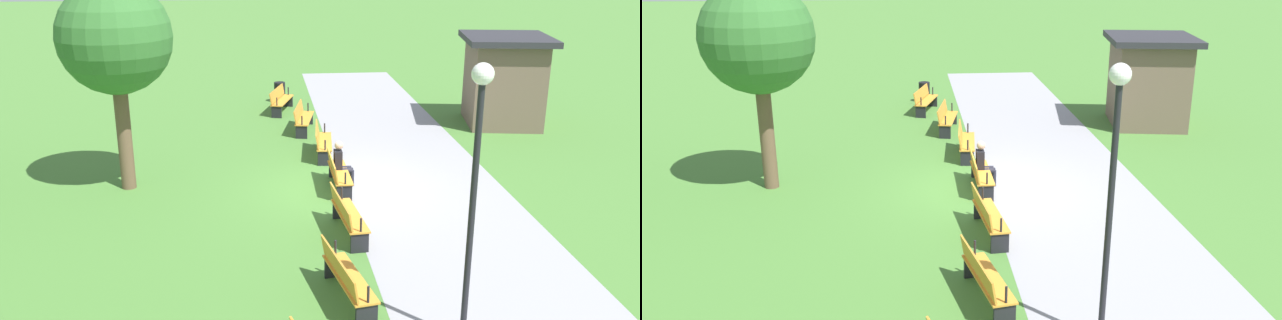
# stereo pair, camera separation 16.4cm
# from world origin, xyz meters

# --- Properties ---
(ground_plane) EXTENTS (120.00, 120.00, 0.00)m
(ground_plane) POSITION_xyz_m (0.00, 0.00, 0.00)
(ground_plane) COLOR #477A33
(path_paving) EXTENTS (31.47, 4.15, 0.01)m
(path_paving) POSITION_xyz_m (0.00, 2.16, 0.00)
(path_paving) COLOR #939399
(path_paving) RESTS_ON ground
(bench_0) EXTENTS (1.97, 0.98, 0.89)m
(bench_0) POSITION_xyz_m (-8.26, -1.22, 0.48)
(bench_0) COLOR orange
(bench_0) RESTS_ON ground
(bench_1) EXTENTS (1.97, 0.82, 0.89)m
(bench_1) POSITION_xyz_m (-5.54, -0.58, 0.48)
(bench_1) COLOR orange
(bench_1) RESTS_ON ground
(bench_2) EXTENTS (1.95, 0.65, 0.89)m
(bench_2) POSITION_xyz_m (-2.78, -0.20, 0.48)
(bench_2) COLOR orange
(bench_2) RESTS_ON ground
(bench_3) EXTENTS (1.91, 0.47, 0.89)m
(bench_3) POSITION_xyz_m (0.00, -0.07, 0.48)
(bench_3) COLOR orange
(bench_3) RESTS_ON ground
(bench_4) EXTENTS (1.95, 0.65, 0.89)m
(bench_4) POSITION_xyz_m (2.78, -0.20, 0.48)
(bench_4) COLOR orange
(bench_4) RESTS_ON ground
(bench_5) EXTENTS (1.97, 0.82, 0.89)m
(bench_5) POSITION_xyz_m (5.54, -0.58, 0.48)
(bench_5) COLOR orange
(bench_5) RESTS_ON ground
(person_seated) EXTENTS (0.32, 0.52, 1.20)m
(person_seated) POSITION_xyz_m (-0.28, 0.07, 0.64)
(person_seated) COLOR black
(person_seated) RESTS_ON ground
(tree_1) EXTENTS (2.78, 2.78, 5.26)m
(tree_1) POSITION_xyz_m (-0.61, -5.42, 3.83)
(tree_1) COLOR brown
(tree_1) RESTS_ON ground
(lamp_post) EXTENTS (0.32, 0.32, 4.45)m
(lamp_post) POSITION_xyz_m (6.88, 1.12, 3.05)
(lamp_post) COLOR black
(lamp_post) RESTS_ON ground
(trash_bin) EXTENTS (0.44, 0.44, 0.80)m
(trash_bin) POSITION_xyz_m (-9.85, -1.19, 0.40)
(trash_bin) COLOR black
(trash_bin) RESTS_ON ground
(kiosk) EXTENTS (3.58, 3.30, 3.05)m
(kiosk) POSITION_xyz_m (-5.92, 6.41, 1.57)
(kiosk) COLOR brown
(kiosk) RESTS_ON ground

